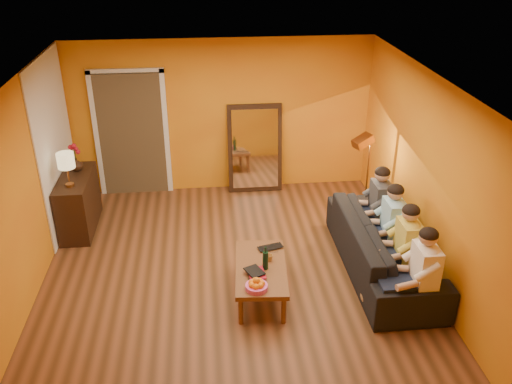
{
  "coord_description": "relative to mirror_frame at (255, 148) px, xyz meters",
  "views": [
    {
      "loc": [
        -0.31,
        -5.91,
        4.24
      ],
      "look_at": [
        0.35,
        0.5,
        1.0
      ],
      "focal_mm": 38.0,
      "sensor_mm": 36.0,
      "label": 1
    }
  ],
  "objects": [
    {
      "name": "wine_bottle",
      "position": [
        -0.18,
        -3.07,
        -0.18
      ],
      "size": [
        0.07,
        0.07,
        0.31
      ],
      "primitive_type": "cylinder",
      "color": "black",
      "rests_on": "coffee_table"
    },
    {
      "name": "floor_lamp",
      "position": [
        1.55,
        -1.41,
        -0.04
      ],
      "size": [
        0.37,
        0.33,
        1.44
      ],
      "primitive_type": null,
      "rotation": [
        0.0,
        0.0,
        0.37
      ],
      "color": "#B77435",
      "rests_on": "floor"
    },
    {
      "name": "fruit_bowl",
      "position": [
        -0.33,
        -3.47,
        -0.26
      ],
      "size": [
        0.26,
        0.26,
        0.16
      ],
      "primitive_type": null,
      "color": "#DE4EA5",
      "rests_on": "coffee_table"
    },
    {
      "name": "door_jamb_left",
      "position": [
        -2.62,
        0.08,
        0.29
      ],
      "size": [
        0.08,
        0.06,
        2.2
      ],
      "primitive_type": "cube",
      "color": "white",
      "rests_on": "wall_back"
    },
    {
      "name": "coffee_table",
      "position": [
        -0.23,
        -3.02,
        -0.55
      ],
      "size": [
        0.71,
        1.27,
        0.42
      ],
      "primitive_type": null,
      "rotation": [
        0.0,
        0.0,
        -0.08
      ],
      "color": "brown",
      "rests_on": "floor"
    },
    {
      "name": "mirror_frame",
      "position": [
        0.0,
        0.0,
        0.0
      ],
      "size": [
        0.92,
        0.27,
        1.51
      ],
      "primitive_type": "cube",
      "rotation": [
        -0.14,
        0.0,
        0.0
      ],
      "color": "black",
      "rests_on": "floor"
    },
    {
      "name": "door_header",
      "position": [
        -2.05,
        0.08,
        1.36
      ],
      "size": [
        1.22,
        0.06,
        0.08
      ],
      "primitive_type": "cube",
      "color": "white",
      "rests_on": "wall_back"
    },
    {
      "name": "vase",
      "position": [
        -2.79,
        -0.83,
        0.19
      ],
      "size": [
        0.19,
        0.19,
        0.2
      ],
      "primitive_type": "imported",
      "color": "black",
      "rests_on": "sideboard"
    },
    {
      "name": "room_shell",
      "position": [
        -0.55,
        -2.26,
        0.54
      ],
      "size": [
        5.0,
        5.5,
        2.6
      ],
      "color": "brown",
      "rests_on": "ground"
    },
    {
      "name": "door_jamb_right",
      "position": [
        -1.48,
        0.08,
        0.29
      ],
      "size": [
        0.08,
        0.06,
        2.2
      ],
      "primitive_type": "cube",
      "color": "white",
      "rests_on": "wall_back"
    },
    {
      "name": "table_lamp",
      "position": [
        -2.79,
        -1.38,
        0.34
      ],
      "size": [
        0.24,
        0.24,
        0.51
      ],
      "primitive_type": null,
      "color": "beige",
      "rests_on": "sideboard"
    },
    {
      "name": "flowers",
      "position": [
        -2.79,
        -0.83,
        0.43
      ],
      "size": [
        0.17,
        0.17,
        0.45
      ],
      "primitive_type": null,
      "color": "#A41223",
      "rests_on": "vase"
    },
    {
      "name": "sideboard",
      "position": [
        -2.79,
        -1.08,
        -0.34
      ],
      "size": [
        0.44,
        1.18,
        0.85
      ],
      "primitive_type": "cube",
      "color": "black",
      "rests_on": "floor"
    },
    {
      "name": "dog",
      "position": [
        1.15,
        -3.34,
        -0.4
      ],
      "size": [
        0.49,
        0.67,
        0.71
      ],
      "primitive_type": null,
      "rotation": [
        0.0,
        0.0,
        -0.19
      ],
      "color": "olive",
      "rests_on": "floor"
    },
    {
      "name": "tumbler",
      "position": [
        -0.11,
        -2.9,
        -0.3
      ],
      "size": [
        0.11,
        0.11,
        0.08
      ],
      "primitive_type": "imported",
      "rotation": [
        0.0,
        0.0,
        0.32
      ],
      "color": "#B27F3F",
      "rests_on": "coffee_table"
    },
    {
      "name": "laptop",
      "position": [
        -0.05,
        -2.67,
        -0.33
      ],
      "size": [
        0.37,
        0.29,
        0.03
      ],
      "primitive_type": "imported",
      "rotation": [
        0.0,
        0.0,
        0.25
      ],
      "color": "black",
      "rests_on": "coffee_table"
    },
    {
      "name": "book_lower",
      "position": [
        -0.41,
        -3.22,
        -0.33
      ],
      "size": [
        0.17,
        0.23,
        0.02
      ],
      "primitive_type": "imported",
      "rotation": [
        0.0,
        0.0,
        -0.05
      ],
      "color": "black",
      "rests_on": "coffee_table"
    },
    {
      "name": "doorway_recess",
      "position": [
        -2.05,
        0.2,
        0.29
      ],
      "size": [
        1.06,
        0.3,
        2.1
      ],
      "primitive_type": "cube",
      "color": "#3F2D19",
      "rests_on": "floor"
    },
    {
      "name": "person_far_left",
      "position": [
        1.58,
        -3.65,
        -0.15
      ],
      "size": [
        0.7,
        0.44,
        1.22
      ],
      "primitive_type": null,
      "color": "white",
      "rests_on": "sofa"
    },
    {
      "name": "mirror_glass",
      "position": [
        0.0,
        -0.04,
        0.0
      ],
      "size": [
        0.78,
        0.21,
        1.35
      ],
      "primitive_type": "cube",
      "rotation": [
        -0.14,
        0.0,
        0.0
      ],
      "color": "white",
      "rests_on": "mirror_frame"
    },
    {
      "name": "person_mid_left",
      "position": [
        1.58,
        -3.1,
        -0.15
      ],
      "size": [
        0.7,
        0.44,
        1.22
      ],
      "primitive_type": null,
      "color": "gold",
      "rests_on": "sofa"
    },
    {
      "name": "book_mid",
      "position": [
        -0.4,
        -3.21,
        -0.31
      ],
      "size": [
        0.22,
        0.28,
        0.02
      ],
      "primitive_type": "imported",
      "rotation": [
        0.0,
        0.0,
        0.08
      ],
      "color": "#A41223",
      "rests_on": "book_lower"
    },
    {
      "name": "book_upper",
      "position": [
        -0.41,
        -3.23,
        -0.29
      ],
      "size": [
        0.27,
        0.3,
        0.02
      ],
      "primitive_type": "imported",
      "rotation": [
        0.0,
        0.0,
        0.43
      ],
      "color": "black",
      "rests_on": "book_mid"
    },
    {
      "name": "person_far_right",
      "position": [
        1.58,
        -2.0,
        -0.15
      ],
      "size": [
        0.7,
        0.44,
        1.22
      ],
      "primitive_type": null,
      "color": "#36373C",
      "rests_on": "sofa"
    },
    {
      "name": "person_mid_right",
      "position": [
        1.58,
        -2.55,
        -0.15
      ],
      "size": [
        0.7,
        0.44,
        1.22
      ],
      "primitive_type": null,
      "color": "#96CCE7",
      "rests_on": "sofa"
    },
    {
      "name": "white_accent",
      "position": [
        -3.04,
        -0.88,
        0.54
      ],
      "size": [
        0.02,
        1.9,
        2.58
      ],
      "primitive_type": "cube",
      "color": "white",
      "rests_on": "wall_left"
    },
    {
      "name": "sofa",
      "position": [
        1.45,
        -2.65,
        -0.4
      ],
      "size": [
        2.49,
        0.97,
        0.73
      ],
      "primitive_type": "imported",
      "rotation": [
        0.0,
        0.0,
        1.57
      ],
      "color": "black",
      "rests_on": "floor"
    }
  ]
}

